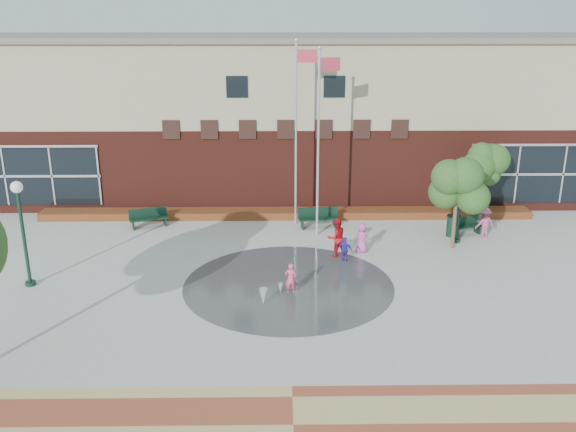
{
  "coord_description": "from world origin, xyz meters",
  "views": [
    {
      "loc": [
        -0.34,
        -19.28,
        10.31
      ],
      "look_at": [
        0.0,
        4.0,
        2.6
      ],
      "focal_mm": 38.0,
      "sensor_mm": 36.0,
      "label": 1
    }
  ],
  "objects_px": {
    "trash_can": "(453,226)",
    "flagpole_right": "(319,134)",
    "bench_left": "(149,222)",
    "child_splash": "(291,279)",
    "flagpole_left": "(297,125)"
  },
  "relations": [
    {
      "from": "bench_left",
      "to": "child_splash",
      "type": "xyz_separation_m",
      "value": [
        7.06,
        -7.86,
        0.32
      ]
    },
    {
      "from": "trash_can",
      "to": "bench_left",
      "type": "bearing_deg",
      "value": 174.22
    },
    {
      "from": "child_splash",
      "to": "flagpole_right",
      "type": "bearing_deg",
      "value": -103.97
    },
    {
      "from": "bench_left",
      "to": "trash_can",
      "type": "relative_size",
      "value": 1.85
    },
    {
      "from": "bench_left",
      "to": "child_splash",
      "type": "relative_size",
      "value": 1.58
    },
    {
      "from": "flagpole_right",
      "to": "child_splash",
      "type": "distance_m",
      "value": 8.05
    },
    {
      "from": "bench_left",
      "to": "child_splash",
      "type": "distance_m",
      "value": 10.57
    },
    {
      "from": "flagpole_right",
      "to": "trash_can",
      "type": "height_order",
      "value": "flagpole_right"
    },
    {
      "from": "flagpole_left",
      "to": "bench_left",
      "type": "height_order",
      "value": "flagpole_left"
    },
    {
      "from": "trash_can",
      "to": "child_splash",
      "type": "relative_size",
      "value": 0.85
    },
    {
      "from": "trash_can",
      "to": "flagpole_left",
      "type": "bearing_deg",
      "value": 165.76
    },
    {
      "from": "flagpole_right",
      "to": "child_splash",
      "type": "xyz_separation_m",
      "value": [
        -1.45,
        -6.58,
        -4.4
      ]
    },
    {
      "from": "flagpole_left",
      "to": "flagpole_right",
      "type": "distance_m",
      "value": 1.95
    },
    {
      "from": "trash_can",
      "to": "flagpole_right",
      "type": "bearing_deg",
      "value": 177.81
    },
    {
      "from": "trash_can",
      "to": "child_splash",
      "type": "distance_m",
      "value": 10.22
    }
  ]
}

